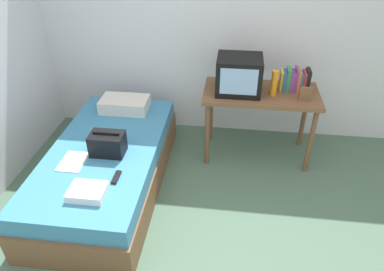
{
  "coord_description": "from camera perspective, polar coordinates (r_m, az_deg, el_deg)",
  "views": [
    {
      "loc": [
        0.19,
        -1.84,
        2.38
      ],
      "look_at": [
        -0.15,
        0.96,
        0.51
      ],
      "focal_mm": 33.2,
      "sensor_mm": 36.0,
      "label": 1
    }
  ],
  "objects": [
    {
      "name": "handbag",
      "position": [
        3.24,
        -13.41,
        -1.29
      ],
      "size": [
        0.3,
        0.2,
        0.22
      ],
      "color": "black",
      "rests_on": "bed"
    },
    {
      "name": "folded_towel",
      "position": [
        2.88,
        -16.45,
        -8.69
      ],
      "size": [
        0.28,
        0.22,
        0.07
      ],
      "primitive_type": "cube",
      "color": "white",
      "rests_on": "bed"
    },
    {
      "name": "picture_frame",
      "position": [
        3.57,
        17.76,
        6.36
      ],
      "size": [
        0.11,
        0.02,
        0.14
      ],
      "primitive_type": "cube",
      "color": "brown",
      "rests_on": "desk"
    },
    {
      "name": "remote_dark",
      "position": [
        2.99,
        -12.07,
        -6.58
      ],
      "size": [
        0.04,
        0.16,
        0.02
      ],
      "primitive_type": "cube",
      "color": "black",
      "rests_on": "bed"
    },
    {
      "name": "water_bottle",
      "position": [
        3.58,
        13.06,
        8.18
      ],
      "size": [
        0.06,
        0.06,
        0.26
      ],
      "primitive_type": "cylinder",
      "color": "orange",
      "rests_on": "desk"
    },
    {
      "name": "remote_silver",
      "position": [
        3.47,
        -15.46,
        -0.93
      ],
      "size": [
        0.04,
        0.14,
        0.02
      ],
      "primitive_type": "cube",
      "color": "#B7B7BC",
      "rests_on": "bed"
    },
    {
      "name": "wall_back",
      "position": [
        3.99,
        4.21,
        17.76
      ],
      "size": [
        5.2,
        0.1,
        2.6
      ],
      "primitive_type": "cube",
      "color": "silver",
      "rests_on": "ground"
    },
    {
      "name": "desk",
      "position": [
        3.72,
        10.92,
        5.55
      ],
      "size": [
        1.16,
        0.6,
        0.77
      ],
      "color": "brown",
      "rests_on": "ground"
    },
    {
      "name": "pillow",
      "position": [
        3.91,
        -10.75,
        4.94
      ],
      "size": [
        0.51,
        0.31,
        0.14
      ],
      "primitive_type": "cube",
      "color": "silver",
      "rests_on": "bed"
    },
    {
      "name": "ground_plane",
      "position": [
        3.01,
        0.67,
        -18.67
      ],
      "size": [
        8.0,
        8.0,
        0.0
      ],
      "primitive_type": "plane",
      "color": "#4C6B56"
    },
    {
      "name": "book_row",
      "position": [
        3.74,
        16.17,
        8.52
      ],
      "size": [
        0.29,
        0.16,
        0.24
      ],
      "color": "gold",
      "rests_on": "desk"
    },
    {
      "name": "tv",
      "position": [
        3.57,
        7.54,
        9.66
      ],
      "size": [
        0.44,
        0.39,
        0.36
      ],
      "color": "black",
      "rests_on": "desk"
    },
    {
      "name": "magazine",
      "position": [
        3.27,
        -18.55,
        -3.99
      ],
      "size": [
        0.21,
        0.29,
        0.01
      ],
      "primitive_type": "cube",
      "color": "white",
      "rests_on": "bed"
    },
    {
      "name": "bed",
      "position": [
        3.53,
        -13.4,
        -4.98
      ],
      "size": [
        1.0,
        2.0,
        0.48
      ],
      "color": "brown",
      "rests_on": "ground"
    }
  ]
}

